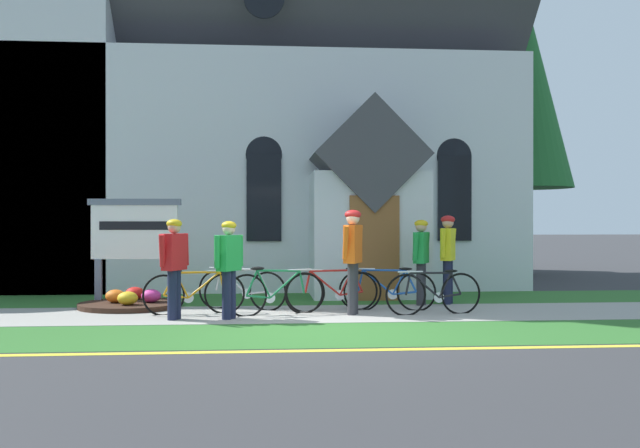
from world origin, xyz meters
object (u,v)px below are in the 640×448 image
object	(u,v)px
church_sign	(135,235)
bicycle_blue	(194,293)
bicycle_black	(242,289)
cyclist_in_green_jersey	(229,263)
bicycle_orange	(335,290)
cyclist_in_yellow_jersey	(448,252)
cyclist_in_orange_jersey	(174,261)
bicycle_red	(434,293)
bicycle_silver	(275,293)
roadside_conifer	(523,87)
cyclist_in_blue_jersey	(421,256)
cyclist_in_red_jersey	(353,252)
bicycle_white	(387,290)

from	to	relation	value
church_sign	bicycle_blue	size ratio (longest dim) A/B	1.18
bicycle_black	cyclist_in_green_jersey	distance (m)	1.41
bicycle_orange	cyclist_in_yellow_jersey	world-z (taller)	cyclist_in_yellow_jersey
bicycle_blue	cyclist_in_orange_jersey	xyz separation A→B (m)	(-0.25, -0.70, 0.57)
bicycle_red	cyclist_in_green_jersey	bearing A→B (deg)	-174.70
bicycle_black	cyclist_in_orange_jersey	distance (m)	1.76
church_sign	bicycle_silver	world-z (taller)	church_sign
church_sign	roadside_conifer	world-z (taller)	roadside_conifer
cyclist_in_blue_jersey	bicycle_black	bearing A→B (deg)	-174.03
cyclist_in_red_jersey	cyclist_in_blue_jersey	xyz separation A→B (m)	(1.46, 1.25, -0.12)
cyclist_in_green_jersey	cyclist_in_orange_jersey	world-z (taller)	cyclist_in_orange_jersey
cyclist_in_green_jersey	cyclist_in_yellow_jersey	world-z (taller)	cyclist_in_yellow_jersey
bicycle_black	bicycle_blue	xyz separation A→B (m)	(-0.80, -0.59, -0.00)
bicycle_black	cyclist_in_yellow_jersey	world-z (taller)	cyclist_in_yellow_jersey
church_sign	bicycle_black	world-z (taller)	church_sign
bicycle_orange	cyclist_in_red_jersey	xyz separation A→B (m)	(0.26, -0.53, 0.69)
cyclist_in_green_jersey	roadside_conifer	bearing A→B (deg)	48.45
cyclist_in_red_jersey	bicycle_orange	bearing A→B (deg)	115.76
bicycle_white	cyclist_in_green_jersey	size ratio (longest dim) A/B	1.06
bicycle_white	bicycle_red	xyz separation A→B (m)	(0.68, -0.68, 0.01)
bicycle_red	cyclist_in_blue_jersey	xyz separation A→B (m)	(0.08, 1.32, 0.56)
bicycle_orange	cyclist_in_red_jersey	world-z (taller)	cyclist_in_red_jersey
bicycle_white	bicycle_orange	xyz separation A→B (m)	(-0.95, -0.07, 0.00)
bicycle_white	cyclist_in_green_jersey	world-z (taller)	cyclist_in_green_jersey
bicycle_blue	cyclist_in_yellow_jersey	bearing A→B (deg)	13.23
cyclist_in_blue_jersey	cyclist_in_yellow_jersey	bearing A→B (deg)	16.10
bicycle_red	bicycle_white	bearing A→B (deg)	135.00
bicycle_orange	cyclist_in_yellow_jersey	xyz separation A→B (m)	(2.27, 0.88, 0.63)
cyclist_in_yellow_jersey	bicycle_blue	bearing A→B (deg)	-166.77
bicycle_silver	cyclist_in_blue_jersey	size ratio (longest dim) A/B	1.04
church_sign	roadside_conifer	distance (m)	13.41
bicycle_silver	cyclist_in_blue_jersey	xyz separation A→B (m)	(2.76, 1.14, 0.56)
bicycle_red	cyclist_in_red_jersey	xyz separation A→B (m)	(-1.38, 0.07, 0.69)
bicycle_orange	bicycle_silver	bearing A→B (deg)	-158.18
bicycle_blue	church_sign	bearing A→B (deg)	130.12
bicycle_red	church_sign	bearing A→B (deg)	160.69
church_sign	bicycle_red	size ratio (longest dim) A/B	1.18
cyclist_in_blue_jersey	cyclist_in_red_jersey	bearing A→B (deg)	-139.37
church_sign	cyclist_in_green_jersey	bearing A→B (deg)	-49.38
cyclist_in_orange_jersey	bicycle_blue	bearing A→B (deg)	70.29
cyclist_in_orange_jersey	cyclist_in_yellow_jersey	bearing A→B (deg)	20.00
bicycle_silver	bicycle_black	xyz separation A→B (m)	(-0.58, 0.79, -0.01)
bicycle_red	roadside_conifer	world-z (taller)	roadside_conifer
bicycle_red	cyclist_in_green_jersey	xyz separation A→B (m)	(-3.44, -0.32, 0.55)
cyclist_in_red_jersey	cyclist_in_blue_jersey	world-z (taller)	cyclist_in_red_jersey
bicycle_silver	bicycle_red	distance (m)	2.69
church_sign	bicycle_white	bearing A→B (deg)	-14.34
cyclist_in_red_jersey	cyclist_in_blue_jersey	bearing A→B (deg)	40.63
church_sign	cyclist_in_red_jersey	bearing A→B (deg)	-24.45
bicycle_silver	cyclist_in_blue_jersey	world-z (taller)	cyclist_in_blue_jersey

